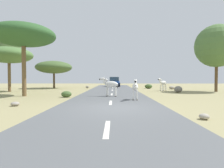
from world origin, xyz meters
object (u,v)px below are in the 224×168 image
(zebra_1, at_px, (110,85))
(car_0, at_px, (114,82))
(tree_3, at_px, (9,51))
(bush_4, at_px, (66,94))
(tree_2, at_px, (9,55))
(tree_1, at_px, (217,46))
(rock_4, at_px, (15,104))
(tree_0, at_px, (23,36))
(bush_1, at_px, (148,86))
(rock_1, at_px, (204,116))
(tree_4, at_px, (54,67))
(rock_2, at_px, (87,87))
(zebra_2, at_px, (163,83))
(zebra_0, at_px, (135,87))
(rock_0, at_px, (178,89))
(rock_3, at_px, (172,88))

(zebra_1, xyz_separation_m, car_0, (0.40, 18.43, -0.18))
(tree_3, xyz_separation_m, bush_4, (12.22, -13.39, -5.53))
(tree_2, bearing_deg, tree_1, 0.65)
(tree_2, xyz_separation_m, rock_4, (6.47, -10.99, -4.08))
(tree_0, distance_m, tree_2, 6.78)
(tree_0, distance_m, bush_1, 18.35)
(rock_1, bearing_deg, tree_4, 120.29)
(rock_2, bearing_deg, bush_4, -89.03)
(zebra_2, height_order, tree_4, tree_4)
(zebra_2, bearing_deg, zebra_1, 98.02)
(car_0, bearing_deg, tree_2, 49.16)
(tree_1, bearing_deg, tree_4, 161.13)
(bush_4, distance_m, rock_4, 5.17)
(rock_1, bearing_deg, tree_1, 60.26)
(tree_3, relative_size, rock_1, 19.47)
(tree_0, relative_size, bush_1, 5.61)
(zebra_0, distance_m, tree_0, 10.75)
(zebra_0, distance_m, tree_3, 24.04)
(tree_2, distance_m, bush_1, 18.91)
(rock_1, relative_size, rock_2, 0.80)
(tree_2, bearing_deg, zebra_0, -31.52)
(rock_0, bearing_deg, rock_2, 143.08)
(tree_1, distance_m, tree_3, 28.82)
(tree_3, height_order, rock_1, tree_3)
(tree_2, bearing_deg, car_0, 46.24)
(zebra_0, relative_size, tree_1, 0.21)
(rock_2, bearing_deg, tree_3, -178.41)
(tree_3, bearing_deg, rock_1, -47.81)
(zebra_2, height_order, rock_4, zebra_2)
(bush_1, height_order, rock_0, rock_0)
(zebra_1, bearing_deg, rock_3, -23.04)
(zebra_1, distance_m, tree_1, 14.16)
(zebra_1, height_order, rock_4, zebra_1)
(rock_3, bearing_deg, zebra_1, -127.77)
(zebra_1, relative_size, zebra_2, 1.06)
(zebra_2, height_order, rock_2, zebra_2)
(zebra_2, xyz_separation_m, bush_1, (-0.81, 5.09, -0.63))
(tree_1, relative_size, rock_1, 19.74)
(rock_3, bearing_deg, car_0, 138.30)
(car_0, xyz_separation_m, tree_4, (-9.39, -5.21, 2.39))
(tree_3, bearing_deg, zebra_0, -41.47)
(zebra_0, bearing_deg, bush_4, -16.66)
(bush_1, bearing_deg, rock_3, -23.42)
(zebra_0, xyz_separation_m, bush_1, (3.69, 15.04, -0.61))
(tree_4, height_order, rock_3, tree_4)
(rock_2, bearing_deg, bush_1, -5.45)
(zebra_1, relative_size, tree_2, 0.33)
(rock_1, bearing_deg, zebra_0, 107.97)
(tree_1, bearing_deg, tree_0, -164.43)
(tree_1, bearing_deg, zebra_1, -153.59)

